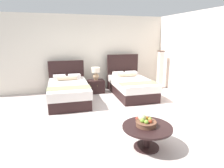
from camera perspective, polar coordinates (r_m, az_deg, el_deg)
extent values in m
cube|color=beige|center=(5.06, 1.34, -9.47)|extent=(9.31, 9.31, 0.02)
cube|color=silver|center=(7.43, -5.66, 8.95)|extent=(9.31, 0.12, 2.73)
cube|color=silver|center=(6.50, 24.99, 7.05)|extent=(0.12, 4.91, 2.73)
cube|color=black|center=(6.23, -12.50, -3.62)|extent=(1.22, 2.04, 0.32)
cube|color=silver|center=(6.15, -12.64, -1.08)|extent=(1.26, 2.08, 0.25)
cube|color=black|center=(7.13, -13.09, 2.03)|extent=(1.22, 0.11, 1.16)
cube|color=silver|center=(6.83, -15.13, 1.94)|extent=(0.42, 0.31, 0.14)
cube|color=silver|center=(6.84, -10.92, 2.19)|extent=(0.42, 0.31, 0.14)
cylinder|color=beige|center=(6.59, -12.94, 1.70)|extent=(0.63, 0.17, 0.15)
cube|color=gray|center=(5.62, -12.46, -1.09)|extent=(1.22, 0.48, 0.01)
cube|color=black|center=(6.71, 5.77, -2.03)|extent=(1.20, 2.02, 0.33)
cube|color=silver|center=(6.64, 5.83, 0.32)|extent=(1.24, 2.06, 0.24)
cube|color=black|center=(7.54, 3.13, 3.64)|extent=(1.21, 0.10, 1.32)
cube|color=white|center=(7.20, 1.96, 2.97)|extent=(0.42, 0.31, 0.14)
cube|color=silver|center=(7.35, 5.67, 3.15)|extent=(0.42, 0.31, 0.14)
cylinder|color=beige|center=(7.05, 4.47, 2.75)|extent=(0.63, 0.17, 0.15)
cube|color=gray|center=(6.11, 7.72, 0.27)|extent=(1.20, 0.46, 0.01)
cube|color=black|center=(7.03, -4.66, -0.69)|extent=(0.56, 0.39, 0.47)
sphere|color=tan|center=(6.82, -4.29, -0.53)|extent=(0.02, 0.02, 0.02)
cylinder|color=tan|center=(6.99, -4.73, 1.28)|extent=(0.14, 0.14, 0.02)
ellipsoid|color=tan|center=(6.97, -4.75, 2.23)|extent=(0.21, 0.21, 0.22)
cylinder|color=#99844C|center=(6.94, -4.77, 3.26)|extent=(0.02, 0.02, 0.04)
cylinder|color=#F4E1C9|center=(6.93, -4.79, 4.15)|extent=(0.30, 0.30, 0.18)
cylinder|color=black|center=(3.82, 9.99, -17.62)|extent=(0.46, 0.46, 0.02)
cylinder|color=black|center=(3.72, 10.11, -15.21)|extent=(0.12, 0.12, 0.39)
cylinder|color=black|center=(3.63, 10.25, -12.26)|extent=(0.90, 0.90, 0.04)
cylinder|color=brown|center=(3.60, 9.90, -11.38)|extent=(0.35, 0.35, 0.08)
torus|color=brown|center=(3.59, 9.93, -10.79)|extent=(0.37, 0.37, 0.02)
sphere|color=beige|center=(3.60, 8.83, -9.64)|extent=(0.14, 0.14, 0.14)
sphere|color=#7FB53A|center=(3.53, 8.85, -10.54)|extent=(0.08, 0.08, 0.08)
sphere|color=#85B63E|center=(3.50, 10.02, -10.86)|extent=(0.08, 0.08, 0.08)
sphere|color=#BD3F22|center=(3.54, 11.12, -10.65)|extent=(0.07, 0.07, 0.07)
sphere|color=#88A438|center=(3.62, 11.03, -10.09)|extent=(0.07, 0.07, 0.07)
sphere|color=orange|center=(3.65, 9.89, -9.79)|extent=(0.08, 0.08, 0.08)
sphere|color=#B4392B|center=(3.80, 7.42, -9.96)|extent=(0.07, 0.07, 0.07)
sphere|color=orange|center=(3.93, 8.61, -9.15)|extent=(0.08, 0.08, 0.08)
cube|color=#3C2116|center=(7.89, 13.58, -1.07)|extent=(0.22, 0.22, 0.03)
cube|color=white|center=(7.74, 13.87, 4.05)|extent=(0.18, 0.18, 1.40)
cube|color=#3C2116|center=(7.66, 14.18, 9.30)|extent=(0.22, 0.22, 0.02)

